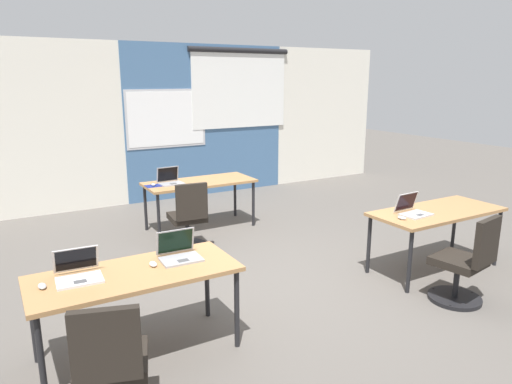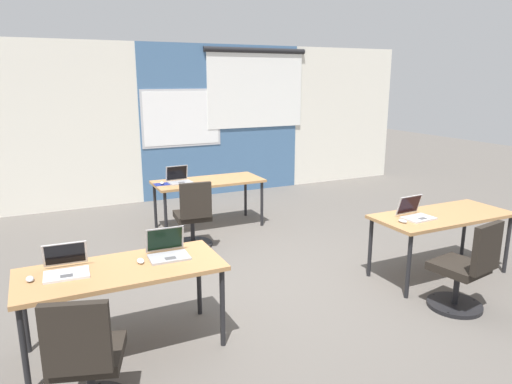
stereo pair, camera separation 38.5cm
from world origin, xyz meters
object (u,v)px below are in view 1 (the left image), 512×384
mouse_near_right_inner (402,218)px  laptop_far_left (170,180)px  mouse_near_left_end (42,286)px  mouse_far_left (153,185)px  desk_near_left (135,279)px  chair_near_right_inner (465,267)px  mouse_near_left_inner (153,264)px  desk_far_center (200,185)px  laptop_near_left_end (78,273)px  chair_near_left_end (112,375)px  laptop_near_right_inner (413,210)px  laptop_near_left_inner (179,253)px  chair_far_left (189,222)px  desk_near_right (437,215)px

mouse_near_right_inner → laptop_far_left: laptop_far_left is taller
mouse_near_left_end → mouse_far_left: bearing=58.3°
desk_near_left → chair_near_right_inner: size_ratio=1.74×
mouse_far_left → mouse_near_left_inner: 2.93m
desk_far_center → mouse_near_left_end: (-2.41, -2.76, 0.08)m
laptop_near_left_end → chair_near_left_end: size_ratio=0.38×
desk_far_center → mouse_near_left_end: bearing=-131.1°
laptop_near_right_inner → laptop_near_left_inner: bearing=174.8°
desk_near_left → chair_near_left_end: (-0.37, -0.73, -0.28)m
chair_near_right_inner → chair_far_left: size_ratio=1.00×
desk_near_left → laptop_near_left_inner: bearing=11.9°
mouse_near_right_inner → chair_near_right_inner: 0.79m
chair_far_left → chair_near_left_end: size_ratio=1.00×
laptop_near_left_inner → laptop_far_left: bearing=73.8°
mouse_far_left → laptop_near_left_end: bearing=-118.1°
laptop_near_right_inner → chair_near_left_end: size_ratio=0.38×
mouse_near_left_inner → chair_near_left_end: 1.00m
mouse_near_right_inner → chair_far_left: 2.67m
laptop_far_left → laptop_near_left_end: bearing=-125.3°
mouse_near_right_inner → chair_near_right_inner: (0.19, -0.68, -0.36)m
chair_near_right_inner → laptop_near_left_inner: bearing=-26.8°
mouse_near_right_inner → mouse_near_left_inner: bearing=178.1°
laptop_near_left_end → chair_near_left_end: 0.90m
chair_near_right_inner → chair_far_left: bearing=-66.8°
desk_near_right → chair_near_left_end: (-3.87, -0.73, -0.28)m
chair_far_left → laptop_near_right_inner: bearing=138.3°
desk_near_right → chair_far_left: size_ratio=1.74×
desk_far_center → chair_far_left: 0.95m
laptop_near_left_inner → laptop_near_left_end: size_ratio=0.98×
chair_far_left → chair_near_right_inner: bearing=128.5°
chair_near_right_inner → laptop_near_right_inner: bearing=-104.4°
chair_near_right_inner → mouse_near_left_inner: bearing=-24.6°
desk_near_right → laptop_near_right_inner: laptop_near_right_inner is taller
desk_near_right → mouse_far_left: mouse_far_left is taller
mouse_far_left → chair_near_left_end: bearing=-111.9°
desk_near_right → laptop_near_right_inner: 0.40m
mouse_far_left → desk_near_left: bearing=-110.6°
mouse_near_right_inner → laptop_near_left_end: bearing=177.6°
mouse_far_left → laptop_near_left_inner: 2.82m
desk_near_left → laptop_far_left: (1.32, 2.84, 0.11)m
desk_near_left → chair_far_left: size_ratio=1.74×
mouse_far_left → mouse_near_left_inner: mouse_far_left is taller
desk_far_center → chair_near_right_inner: bearing=-69.7°
laptop_far_left → laptop_near_left_inner: size_ratio=1.01×
mouse_near_right_inner → laptop_near_left_end: laptop_near_left_end is taller
desk_near_left → laptop_near_left_end: bearing=168.3°
mouse_far_left → mouse_near_left_end: bearing=-121.7°
chair_far_left → mouse_near_right_inner: bearing=133.1°
chair_far_left → laptop_near_left_end: 2.60m
mouse_near_left_inner → chair_far_left: bearing=61.2°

